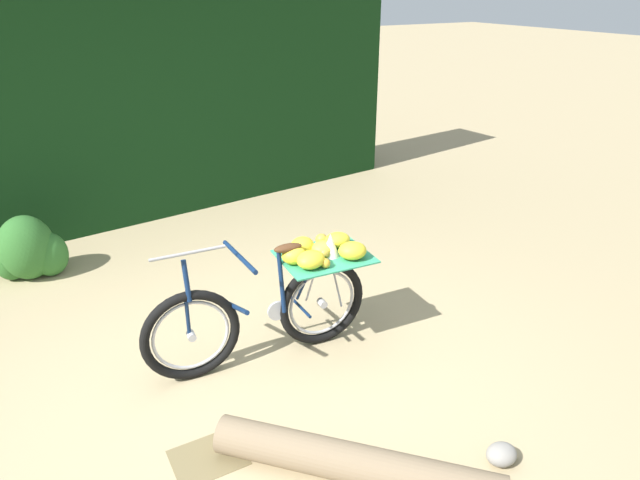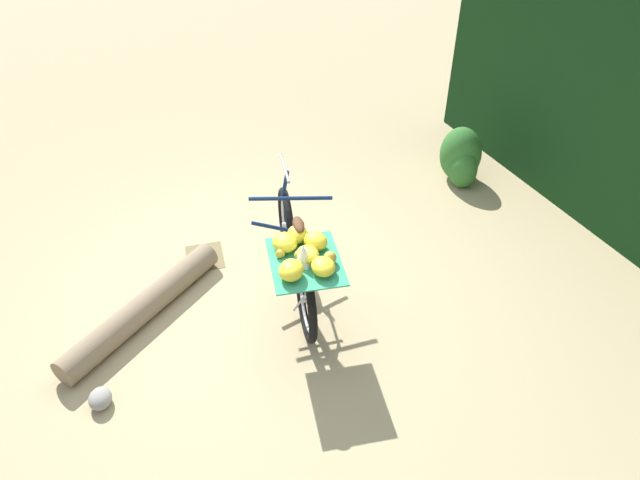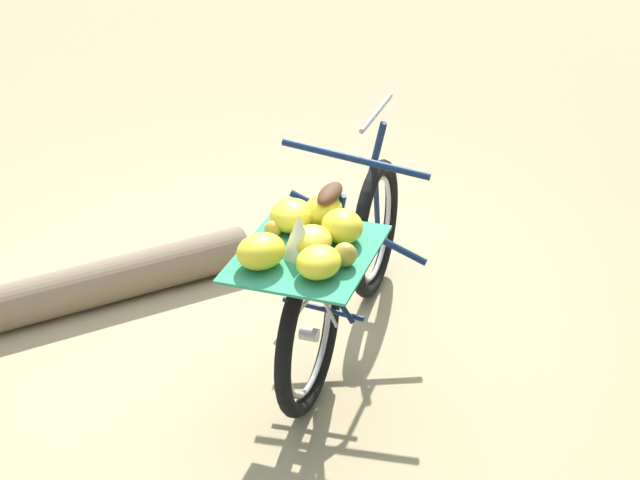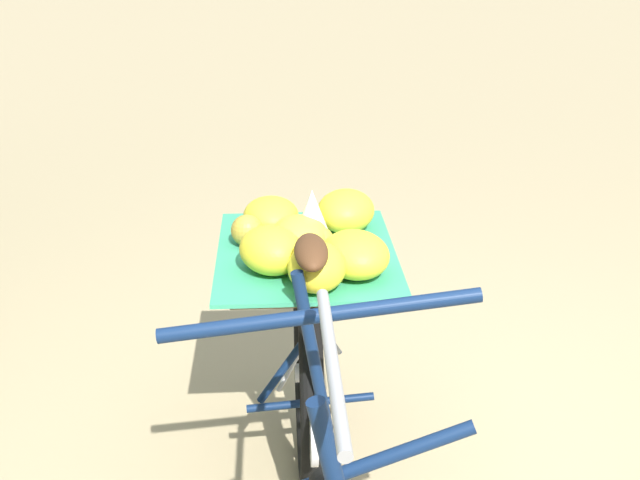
# 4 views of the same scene
# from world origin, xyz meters

# --- Properties ---
(bicycle) EXTENTS (1.79, 0.71, 1.03)m
(bicycle) POSITION_xyz_m (-0.29, -0.23, 0.52)
(bicycle) COLOR black
(bicycle) RESTS_ON ground_plane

